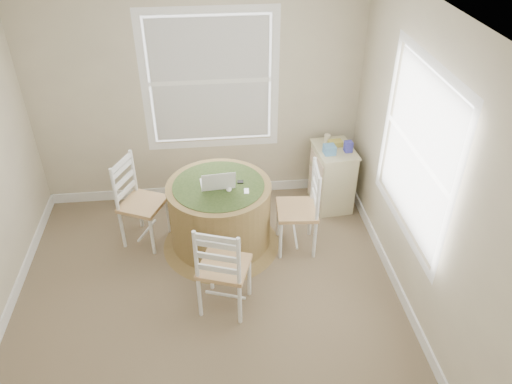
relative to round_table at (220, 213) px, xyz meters
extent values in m
cube|color=#7E6D50|center=(-0.16, -0.84, -0.42)|extent=(3.60, 3.60, 0.02)
cube|color=white|center=(-0.16, -0.84, 2.20)|extent=(3.60, 3.60, 0.02)
cube|color=beige|center=(-0.16, 0.97, 0.89)|extent=(3.60, 0.02, 2.60)
cube|color=beige|center=(1.65, -0.84, 0.89)|extent=(0.02, 3.60, 2.60)
cube|color=white|center=(-0.16, 0.95, -0.35)|extent=(3.60, 0.02, 0.12)
cube|color=white|center=(-1.95, -0.84, -0.35)|extent=(0.02, 3.60, 0.12)
cube|color=white|center=(1.63, -0.84, -0.35)|extent=(0.02, 3.60, 0.12)
cylinder|color=olive|center=(0.00, 0.00, 0.00)|extent=(1.03, 1.03, 0.67)
cone|color=olive|center=(0.00, 0.00, -0.37)|extent=(1.23, 1.23, 0.07)
cylinder|color=olive|center=(0.00, 0.00, 0.32)|extent=(1.05, 1.05, 0.03)
cylinder|color=#425424|center=(0.00, 0.00, 0.34)|extent=(0.91, 0.91, 0.01)
cone|color=#425424|center=(0.00, 0.00, 0.28)|extent=(1.01, 1.01, 0.10)
cube|color=white|center=(-0.01, 0.03, 0.34)|extent=(0.34, 0.25, 0.02)
cube|color=silver|center=(-0.01, 0.03, 0.35)|extent=(0.28, 0.15, 0.00)
cube|color=black|center=(0.00, -0.11, 0.45)|extent=(0.33, 0.09, 0.21)
ellipsoid|color=white|center=(0.10, -0.08, 0.35)|extent=(0.07, 0.10, 0.03)
cube|color=#B7BABF|center=(0.26, -0.14, 0.34)|extent=(0.05, 0.09, 0.02)
cube|color=black|center=(0.22, 0.02, 0.34)|extent=(0.06, 0.05, 0.02)
cube|color=beige|center=(1.31, 0.60, -0.05)|extent=(0.43, 0.56, 0.72)
cube|color=beige|center=(1.31, 0.60, 0.33)|extent=(0.47, 0.60, 0.02)
cube|color=beige|center=(1.12, 0.58, -0.26)|extent=(0.05, 0.45, 0.15)
cube|color=beige|center=(1.12, 0.58, -0.04)|extent=(0.05, 0.45, 0.15)
cube|color=beige|center=(1.12, 0.58, 0.17)|extent=(0.05, 0.45, 0.15)
cube|color=#538CBF|center=(1.23, 0.50, 0.39)|extent=(0.13, 0.13, 0.10)
cube|color=gold|center=(1.33, 0.66, 0.37)|extent=(0.16, 0.11, 0.06)
cube|color=#3837A7|center=(1.44, 0.53, 0.40)|extent=(0.09, 0.09, 0.12)
cylinder|color=beige|center=(1.26, 0.76, 0.38)|extent=(0.07, 0.07, 0.09)
camera|label=1|loc=(-0.07, -4.09, 3.07)|focal=35.00mm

